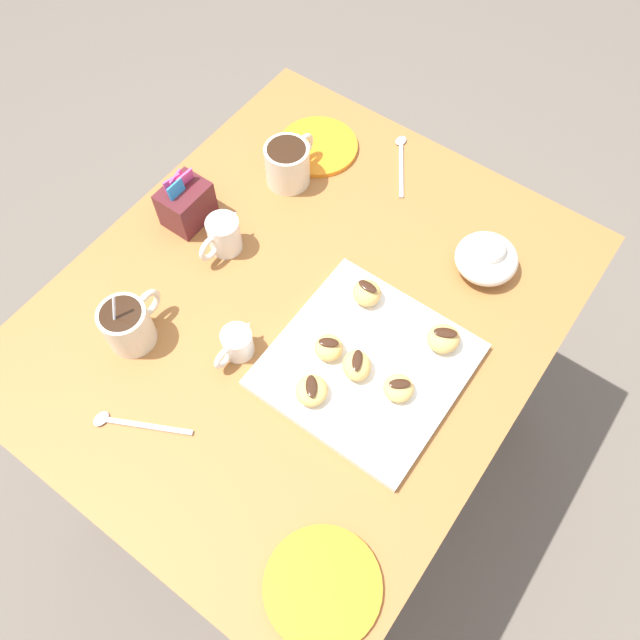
{
  "coord_description": "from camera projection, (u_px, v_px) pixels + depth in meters",
  "views": [
    {
      "loc": [
        -0.44,
        -0.35,
        1.71
      ],
      "look_at": [
        -0.01,
        -0.05,
        0.77
      ],
      "focal_mm": 35.57,
      "sensor_mm": 36.0,
      "label": 1
    }
  ],
  "objects": [
    {
      "name": "chocolate_drizzle_5",
      "position": [
        329.0,
        342.0,
        1.02
      ],
      "size": [
        0.03,
        0.04,
        0.0
      ],
      "primitive_type": "ellipsoid",
      "rotation": [
        0.0,
        0.0,
        5.22
      ],
      "color": "#381E11",
      "rests_on": "beignet_5"
    },
    {
      "name": "coffee_mug_cream_left",
      "position": [
        128.0,
        324.0,
        1.04
      ],
      "size": [
        0.12,
        0.08,
        0.13
      ],
      "color": "silver",
      "rests_on": "dining_table"
    },
    {
      "name": "chocolate_drizzle_3",
      "position": [
        400.0,
        384.0,
        0.99
      ],
      "size": [
        0.03,
        0.04,
        0.0
      ],
      "primitive_type": "ellipsoid",
      "rotation": [
        0.0,
        0.0,
        2.25
      ],
      "color": "#381E11",
      "rests_on": "beignet_3"
    },
    {
      "name": "loose_spoon_near_saucer",
      "position": [
        401.0,
        158.0,
        1.28
      ],
      "size": [
        0.14,
        0.09,
        0.01
      ],
      "color": "silver",
      "rests_on": "dining_table"
    },
    {
      "name": "beignet_0",
      "position": [
        312.0,
        390.0,
        1.0
      ],
      "size": [
        0.07,
        0.07,
        0.03
      ],
      "primitive_type": "ellipsoid",
      "rotation": [
        0.0,
        0.0,
        0.45
      ],
      "color": "#E5B260",
      "rests_on": "pastry_plate_square"
    },
    {
      "name": "ground_plane",
      "position": [
        309.0,
        442.0,
        1.77
      ],
      "size": [
        8.0,
        8.0,
        0.0
      ],
      "primitive_type": "plane",
      "color": "#665B51"
    },
    {
      "name": "pastry_plate_square",
      "position": [
        367.0,
        365.0,
        1.05
      ],
      "size": [
        0.3,
        0.3,
        0.02
      ],
      "primitive_type": "cube",
      "color": "white",
      "rests_on": "dining_table"
    },
    {
      "name": "beignet_2",
      "position": [
        357.0,
        365.0,
        1.02
      ],
      "size": [
        0.07,
        0.07,
        0.04
      ],
      "primitive_type": "ellipsoid",
      "rotation": [
        0.0,
        0.0,
        0.7
      ],
      "color": "#E5B260",
      "rests_on": "pastry_plate_square"
    },
    {
      "name": "coffee_mug_cream_right",
      "position": [
        288.0,
        163.0,
        1.22
      ],
      "size": [
        0.12,
        0.09,
        0.09
      ],
      "color": "silver",
      "rests_on": "dining_table"
    },
    {
      "name": "chocolate_drizzle_0",
      "position": [
        311.0,
        386.0,
        0.99
      ],
      "size": [
        0.04,
        0.04,
        0.0
      ],
      "primitive_type": "ellipsoid",
      "rotation": [
        0.0,
        0.0,
        0.68
      ],
      "color": "#381E11",
      "rests_on": "beignet_0"
    },
    {
      "name": "ice_cream_bowl",
      "position": [
        487.0,
        257.0,
        1.12
      ],
      "size": [
        0.11,
        0.11,
        0.08
      ],
      "color": "white",
      "rests_on": "dining_table"
    },
    {
      "name": "loose_spoon_by_plate",
      "position": [
        130.0,
        423.0,
        1.01
      ],
      "size": [
        0.09,
        0.15,
        0.01
      ],
      "color": "silver",
      "rests_on": "dining_table"
    },
    {
      "name": "cream_pitcher_white",
      "position": [
        223.0,
        234.0,
        1.14
      ],
      "size": [
        0.1,
        0.06,
        0.07
      ],
      "color": "white",
      "rests_on": "dining_table"
    },
    {
      "name": "chocolate_drizzle_4",
      "position": [
        368.0,
        286.0,
        1.07
      ],
      "size": [
        0.02,
        0.04,
        0.0
      ],
      "primitive_type": "ellipsoid",
      "rotation": [
        0.0,
        0.0,
        4.7
      ],
      "color": "#381E11",
      "rests_on": "beignet_4"
    },
    {
      "name": "beignet_3",
      "position": [
        398.0,
        388.0,
        1.0
      ],
      "size": [
        0.07,
        0.07,
        0.03
      ],
      "primitive_type": "ellipsoid",
      "rotation": [
        0.0,
        0.0,
        2.09
      ],
      "color": "#E5B260",
      "rests_on": "pastry_plate_square"
    },
    {
      "name": "beignet_5",
      "position": [
        329.0,
        348.0,
        1.04
      ],
      "size": [
        0.07,
        0.07,
        0.03
      ],
      "primitive_type": "ellipsoid",
      "rotation": [
        0.0,
        0.0,
        5.61
      ],
      "color": "#E5B260",
      "rests_on": "pastry_plate_square"
    },
    {
      "name": "chocolate_drizzle_2",
      "position": [
        357.0,
        360.0,
        1.0
      ],
      "size": [
        0.04,
        0.03,
        0.0
      ],
      "primitive_type": "ellipsoid",
      "rotation": [
        0.0,
        0.0,
        0.47
      ],
      "color": "#381E11",
      "rests_on": "beignet_2"
    },
    {
      "name": "saucer_orange_right",
      "position": [
        318.0,
        146.0,
        1.29
      ],
      "size": [
        0.16,
        0.16,
        0.01
      ],
      "primitive_type": "cylinder",
      "color": "orange",
      "rests_on": "dining_table"
    },
    {
      "name": "beignet_4",
      "position": [
        367.0,
        293.0,
        1.09
      ],
      "size": [
        0.07,
        0.07,
        0.04
      ],
      "primitive_type": "ellipsoid",
      "rotation": [
        0.0,
        0.0,
        4.24
      ],
      "color": "#E5B260",
      "rests_on": "pastry_plate_square"
    },
    {
      "name": "beignet_1",
      "position": [
        443.0,
        339.0,
        1.04
      ],
      "size": [
        0.08,
        0.08,
        0.04
      ],
      "primitive_type": "ellipsoid",
      "rotation": [
        0.0,
        0.0,
        5.48
      ],
      "color": "#E5B260",
      "rests_on": "pastry_plate_square"
    },
    {
      "name": "chocolate_drizzle_1",
      "position": [
        446.0,
        333.0,
        1.03
      ],
      "size": [
        0.03,
        0.04,
        0.0
      ],
      "primitive_type": "ellipsoid",
      "rotation": [
        0.0,
        0.0,
        5.2
      ],
      "color": "#381E11",
      "rests_on": "beignet_1"
    },
    {
      "name": "dining_table",
      "position": [
        304.0,
        344.0,
        1.24
      ],
      "size": [
        0.96,
        0.8,
        0.75
      ],
      "color": "#A36633",
      "rests_on": "ground_plane"
    },
    {
      "name": "chocolate_sauce_pitcher",
      "position": [
        237.0,
        343.0,
        1.04
      ],
      "size": [
        0.09,
        0.05,
        0.06
      ],
      "color": "white",
      "rests_on": "dining_table"
    },
    {
      "name": "sugar_caddy",
      "position": [
        186.0,
        204.0,
        1.17
      ],
      "size": [
        0.09,
        0.07,
        0.11
      ],
      "color": "#561E23",
      "rests_on": "dining_table"
    },
    {
      "name": "saucer_orange_left",
      "position": [
        323.0,
        587.0,
        0.89
      ],
      "size": [
        0.17,
        0.17,
        0.01
      ],
      "primitive_type": "cylinder",
      "color": "orange",
      "rests_on": "dining_table"
    }
  ]
}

